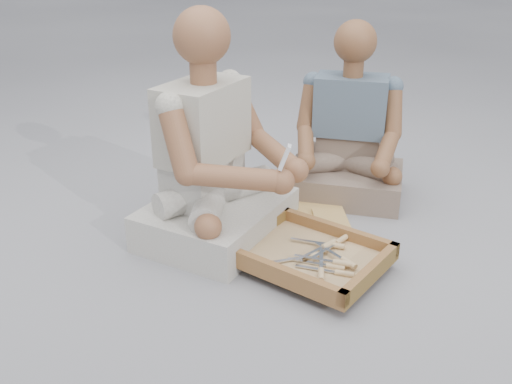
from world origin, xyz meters
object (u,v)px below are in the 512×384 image
(craftsman, at_px, (214,165))
(companion, at_px, (348,141))
(tool_tray, at_px, (310,255))
(carved_panel, at_px, (282,224))

(craftsman, distance_m, companion, 0.76)
(tool_tray, bearing_deg, carved_panel, 123.69)
(carved_panel, bearing_deg, tool_tray, -56.31)
(carved_panel, height_order, companion, companion)
(craftsman, relative_size, companion, 1.13)
(companion, bearing_deg, tool_tray, 85.92)
(carved_panel, bearing_deg, craftsman, -148.65)
(carved_panel, bearing_deg, companion, 65.86)
(carved_panel, height_order, tool_tray, tool_tray)
(craftsman, xyz_separation_m, companion, (0.45, 0.61, -0.04))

